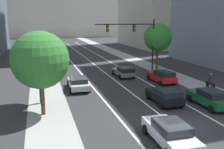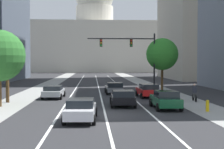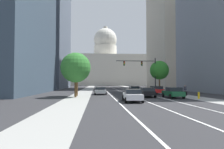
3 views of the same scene
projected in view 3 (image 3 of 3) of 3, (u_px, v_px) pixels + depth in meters
ground_plane at (114, 89)px, 65.20m from camera, size 400.00×400.00×0.00m
sidewalk_left at (87, 90)px, 59.59m from camera, size 3.36×130.00×0.01m
sidewalk_right at (144, 89)px, 60.85m from camera, size 3.36×130.00×0.01m
lane_stripe_left at (106, 91)px, 50.00m from camera, size 0.16×90.00×0.01m
lane_stripe_center at (120, 91)px, 50.26m from camera, size 0.16×90.00×0.01m
lane_stripe_right at (133, 91)px, 50.51m from camera, size 0.16×90.00×0.01m
office_tower_far_left at (35, 34)px, 71.20m from camera, size 22.07×26.54×37.99m
office_tower_far_right at (178, 11)px, 79.93m from camera, size 20.07×25.76×59.93m
capitol_building at (105, 67)px, 133.17m from camera, size 52.02×27.46×38.43m
car_red at (155, 90)px, 37.30m from camera, size 2.20×4.28×1.48m
car_gray at (133, 89)px, 41.21m from camera, size 2.16×4.12×1.41m
car_white at (132, 95)px, 23.21m from camera, size 2.18×4.69×1.43m
car_silver at (101, 90)px, 36.49m from camera, size 2.19×4.54×1.34m
car_green at (173, 92)px, 28.72m from camera, size 2.03×4.41×1.50m
car_black at (147, 92)px, 30.17m from camera, size 2.20×4.17×1.42m
traffic_signal_mast at (143, 68)px, 44.07m from camera, size 8.59×0.39×7.43m
fire_hydrant at (199, 95)px, 27.28m from camera, size 0.26×0.35×0.91m
cyclist at (185, 90)px, 33.85m from camera, size 0.38×1.70×1.72m
street_tree_mid_left at (76, 68)px, 29.92m from camera, size 4.39×4.39×6.54m
street_tree_near_left at (77, 68)px, 32.81m from camera, size 2.90×2.90×5.99m
street_tree_mid_right at (159, 70)px, 45.32m from camera, size 4.18×4.18×6.93m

